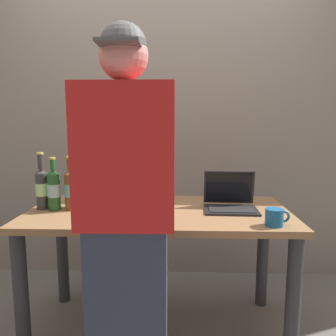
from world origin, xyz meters
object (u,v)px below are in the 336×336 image
at_px(coffee_mug, 275,217).
at_px(person_figure, 127,228).
at_px(laptop, 230,201).
at_px(beer_bottle_dark, 70,189).
at_px(beer_bottle_green, 81,187).
at_px(beer_bottle_amber, 54,189).
at_px(beer_bottle_brown, 42,187).

bearing_deg(coffee_mug, person_figure, -156.63).
xyz_separation_m(laptop, coffee_mug, (0.17, -0.31, -0.01)).
distance_m(beer_bottle_dark, beer_bottle_green, 0.08).
xyz_separation_m(beer_bottle_dark, coffee_mug, (1.11, -0.26, -0.08)).
distance_m(laptop, beer_bottle_amber, 1.04).
relative_size(laptop, beer_bottle_brown, 0.93).
xyz_separation_m(beer_bottle_amber, person_figure, (0.52, -0.55, -0.04)).
distance_m(beer_bottle_brown, coffee_mug, 1.32).
bearing_deg(laptop, coffee_mug, -60.84).
relative_size(beer_bottle_amber, beer_bottle_green, 0.94).
xyz_separation_m(beer_bottle_green, coffee_mug, (1.07, -0.32, -0.08)).
xyz_separation_m(beer_bottle_brown, coffee_mug, (1.29, -0.27, -0.09)).
bearing_deg(beer_bottle_brown, beer_bottle_dark, -4.94).
bearing_deg(beer_bottle_green, laptop, -0.78).
relative_size(beer_bottle_amber, coffee_mug, 2.56).
bearing_deg(coffee_mug, laptop, 119.16).
bearing_deg(beer_bottle_dark, person_figure, -53.05).
relative_size(laptop, beer_bottle_dark, 0.99).
height_order(laptop, beer_bottle_brown, beer_bottle_brown).
height_order(beer_bottle_green, person_figure, person_figure).
height_order(beer_bottle_amber, person_figure, person_figure).
xyz_separation_m(laptop, beer_bottle_dark, (-0.94, -0.05, 0.08)).
relative_size(beer_bottle_dark, person_figure, 0.19).
relative_size(beer_bottle_green, person_figure, 0.20).
height_order(beer_bottle_dark, coffee_mug, beer_bottle_dark).
xyz_separation_m(beer_bottle_amber, coffee_mug, (1.21, -0.25, -0.08)).
distance_m(beer_bottle_amber, person_figure, 0.76).
distance_m(beer_bottle_dark, beer_bottle_brown, 0.18).
height_order(beer_bottle_brown, beer_bottle_green, beer_bottle_brown).
height_order(laptop, beer_bottle_green, beer_bottle_green).
bearing_deg(beer_bottle_dark, beer_bottle_brown, 175.06).
bearing_deg(beer_bottle_amber, person_figure, -46.99).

